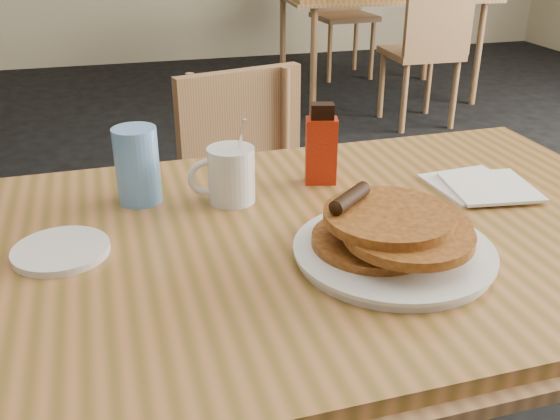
# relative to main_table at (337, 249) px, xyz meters

# --- Properties ---
(main_table) EXTENTS (1.26, 0.87, 0.75)m
(main_table) POSITION_rel_main_table_xyz_m (0.00, 0.00, 0.00)
(main_table) COLOR #A5693A
(main_table) RESTS_ON floor
(chair_main_far) EXTENTS (0.46, 0.47, 0.84)m
(chair_main_far) POSITION_rel_main_table_xyz_m (-0.00, 0.72, -0.21)
(chair_main_far) COLOR #A1774C
(chair_main_far) RESTS_ON floor
(chair_neighbor_far) EXTENTS (0.47, 0.47, 0.99)m
(chair_neighbor_far) POSITION_rel_main_table_xyz_m (1.52, 4.09, -0.12)
(chair_neighbor_far) COLOR #A1774C
(chair_neighbor_far) RESTS_ON floor
(chair_neighbor_near) EXTENTS (0.43, 0.43, 0.92)m
(chair_neighbor_near) POSITION_rel_main_table_xyz_m (1.53, 2.57, -0.16)
(chair_neighbor_near) COLOR #A1774C
(chair_neighbor_near) RESTS_ON floor
(pancake_plate) EXTENTS (0.31, 0.31, 0.10)m
(pancake_plate) POSITION_rel_main_table_xyz_m (0.05, -0.11, 0.07)
(pancake_plate) COLOR silver
(pancake_plate) RESTS_ON main_table
(coffee_mug) EXTENTS (0.12, 0.09, 0.16)m
(coffee_mug) POSITION_rel_main_table_xyz_m (-0.15, 0.16, 0.10)
(coffee_mug) COLOR silver
(coffee_mug) RESTS_ON main_table
(syrup_bottle) EXTENTS (0.07, 0.05, 0.16)m
(syrup_bottle) POSITION_rel_main_table_xyz_m (0.03, 0.20, 0.12)
(syrup_bottle) COLOR maroon
(syrup_bottle) RESTS_ON main_table
(napkin_stack) EXTENTS (0.19, 0.20, 0.01)m
(napkin_stack) POSITION_rel_main_table_xyz_m (0.32, 0.08, 0.05)
(napkin_stack) COLOR white
(napkin_stack) RESTS_ON main_table
(blue_tumbler) EXTENTS (0.10, 0.10, 0.14)m
(blue_tumbler) POSITION_rel_main_table_xyz_m (-0.32, 0.20, 0.11)
(blue_tumbler) COLOR #6099E2
(blue_tumbler) RESTS_ON main_table
(side_saucer) EXTENTS (0.16, 0.16, 0.01)m
(side_saucer) POSITION_rel_main_table_xyz_m (-0.45, 0.03, 0.05)
(side_saucer) COLOR silver
(side_saucer) RESTS_ON main_table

